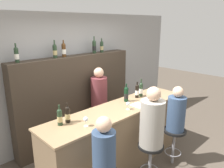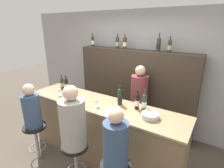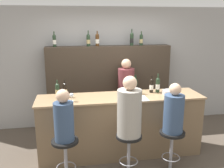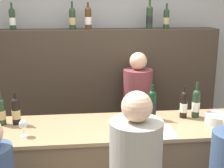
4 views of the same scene
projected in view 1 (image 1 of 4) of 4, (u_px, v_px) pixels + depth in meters
name	position (u px, v px, depth m)	size (l,w,h in m)	color
wall_back	(70.00, 78.00, 4.52)	(6.40, 0.05, 2.60)	#9E9E9E
bar_counter	(120.00, 136.00, 3.73)	(2.81, 0.67, 1.06)	brown
back_bar_cabinet	(77.00, 99.00, 4.48)	(2.63, 0.28, 1.79)	#382D23
wine_bottle_counter_0	(60.00, 117.00, 2.94)	(0.07, 0.07, 0.29)	#233823
wine_bottle_counter_1	(68.00, 114.00, 3.02)	(0.07, 0.07, 0.29)	black
wine_bottle_counter_2	(126.00, 94.00, 3.83)	(0.08, 0.08, 0.32)	black
wine_bottle_counter_3	(137.00, 91.00, 4.04)	(0.07, 0.07, 0.30)	black
wine_bottle_counter_4	(141.00, 89.00, 4.11)	(0.07, 0.07, 0.34)	#233823
wine_bottle_backbar_0	(16.00, 55.00, 3.45)	(0.07, 0.07, 0.30)	#233823
wine_bottle_backbar_1	(55.00, 51.00, 3.91)	(0.08, 0.08, 0.32)	#233823
wine_bottle_backbar_2	(64.00, 50.00, 4.03)	(0.08, 0.08, 0.31)	#4C2D14
wine_bottle_backbar_3	(94.00, 46.00, 4.52)	(0.08, 0.08, 0.35)	#233823
wine_bottle_backbar_4	(102.00, 47.00, 4.67)	(0.07, 0.07, 0.30)	#233823
wine_glass_0	(86.00, 119.00, 2.91)	(0.07, 0.07, 0.14)	silver
wine_glass_1	(128.00, 104.00, 3.48)	(0.06, 0.06, 0.13)	silver
metal_bowl	(152.00, 94.00, 4.14)	(0.24, 0.24, 0.07)	#B7B7BC
tasting_menu	(140.00, 106.00, 3.66)	(0.21, 0.30, 0.00)	white
guest_seated_left	(104.00, 150.00, 2.54)	(0.28, 0.28, 0.75)	#334766
bar_stool_middle	(150.00, 153.00, 3.30)	(0.39, 0.39, 0.65)	gray
guest_seated_middle	(152.00, 121.00, 3.15)	(0.36, 0.36, 0.90)	gray
bar_stool_right	(174.00, 137.00, 3.75)	(0.39, 0.39, 0.65)	gray
guest_seated_right	(176.00, 112.00, 3.63)	(0.30, 0.30, 0.77)	#334766
bartender	(99.00, 108.00, 4.48)	(0.33, 0.33, 1.56)	brown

